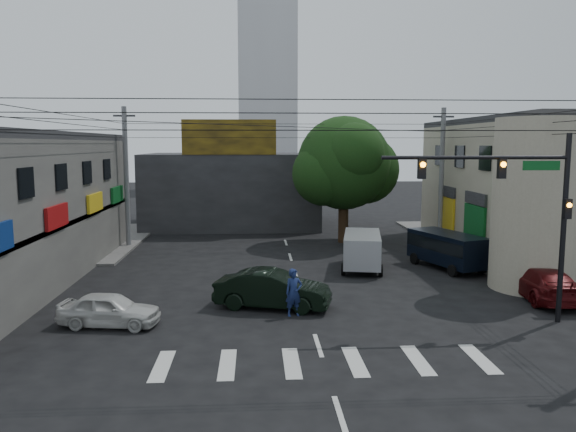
{
  "coord_description": "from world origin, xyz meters",
  "views": [
    {
      "loc": [
        -2.1,
        -21.24,
        6.8
      ],
      "look_at": [
        -0.61,
        4.0,
        3.54
      ],
      "focal_mm": 35.0,
      "sensor_mm": 36.0,
      "label": 1
    }
  ],
  "objects": [
    {
      "name": "dark_sedan",
      "position": [
        -1.4,
        1.5,
        0.79
      ],
      "size": [
        4.08,
        5.63,
        1.58
      ],
      "primitive_type": "imported",
      "rotation": [
        0.0,
        0.0,
        1.31
      ],
      "color": "black",
      "rests_on": "ground"
    },
    {
      "name": "street_tree",
      "position": [
        4.0,
        17.0,
        5.47
      ],
      "size": [
        6.4,
        6.4,
        8.7
      ],
      "color": "black",
      "rests_on": "ground"
    },
    {
      "name": "silver_minivan",
      "position": [
        3.69,
        8.47,
        0.98
      ],
      "size": [
        5.25,
        3.57,
        1.96
      ],
      "primitive_type": null,
      "rotation": [
        0.0,
        0.0,
        1.38
      ],
      "color": "#9FA1A6",
      "rests_on": "ground"
    },
    {
      "name": "ground",
      "position": [
        0.0,
        0.0,
        0.0
      ],
      "size": [
        160.0,
        160.0,
        0.0
      ],
      "primitive_type": "plane",
      "color": "black",
      "rests_on": "ground"
    },
    {
      "name": "navy_van",
      "position": [
        8.37,
        8.33,
        0.98
      ],
      "size": [
        6.07,
        4.89,
        1.97
      ],
      "primitive_type": null,
      "rotation": [
        0.0,
        0.0,
        1.9
      ],
      "color": "black",
      "rests_on": "ground"
    },
    {
      "name": "building_far",
      "position": [
        -4.0,
        26.0,
        3.0
      ],
      "size": [
        14.0,
        10.0,
        6.0
      ],
      "primitive_type": "cube",
      "color": "#232326",
      "rests_on": "ground"
    },
    {
      "name": "building_right",
      "position": [
        18.0,
        13.0,
        4.0
      ],
      "size": [
        14.0,
        18.0,
        8.0
      ],
      "primitive_type": "cube",
      "color": "gray",
      "rests_on": "ground"
    },
    {
      "name": "utility_pole_far_left",
      "position": [
        -10.5,
        16.0,
        4.6
      ],
      "size": [
        0.32,
        0.32,
        9.2
      ],
      "primitive_type": "cylinder",
      "color": "#59595B",
      "rests_on": "ground"
    },
    {
      "name": "utility_pole_far_right",
      "position": [
        10.5,
        16.0,
        4.6
      ],
      "size": [
        0.32,
        0.32,
        9.2
      ],
      "primitive_type": "cylinder",
      "color": "#59595B",
      "rests_on": "ground"
    },
    {
      "name": "tower_distant",
      "position": [
        0.0,
        70.0,
        22.0
      ],
      "size": [
        9.0,
        9.0,
        44.0
      ],
      "primitive_type": "cube",
      "color": "silver",
      "rests_on": "ground"
    },
    {
      "name": "traffic_officer",
      "position": [
        -0.6,
        0.36,
        0.95
      ],
      "size": [
        0.92,
        0.8,
        1.9
      ],
      "primitive_type": "imported",
      "rotation": [
        0.0,
        0.0,
        0.26
      ],
      "color": "#16224E",
      "rests_on": "ground"
    },
    {
      "name": "maroon_sedan",
      "position": [
        10.5,
        2.11,
        0.71
      ],
      "size": [
        2.9,
        5.26,
        1.42
      ],
      "primitive_type": "imported",
      "rotation": [
        0.0,
        0.0,
        3.05
      ],
      "color": "#44090B",
      "rests_on": "ground"
    },
    {
      "name": "corner_column",
      "position": [
        11.0,
        4.0,
        4.0
      ],
      "size": [
        4.0,
        4.0,
        8.0
      ],
      "primitive_type": "cylinder",
      "color": "gray",
      "rests_on": "ground"
    },
    {
      "name": "white_compact",
      "position": [
        -7.59,
        -0.5,
        0.64
      ],
      "size": [
        2.63,
        4.21,
        1.28
      ],
      "primitive_type": "imported",
      "rotation": [
        0.0,
        0.0,
        1.42
      ],
      "color": "silver",
      "rests_on": "ground"
    },
    {
      "name": "traffic_gantry",
      "position": [
        7.82,
        -1.0,
        4.83
      ],
      "size": [
        7.1,
        0.35,
        7.2
      ],
      "color": "black",
      "rests_on": "ground"
    },
    {
      "name": "sidewalk_far_right",
      "position": [
        18.0,
        18.0,
        0.07
      ],
      "size": [
        16.0,
        16.0,
        0.15
      ],
      "primitive_type": "cube",
      "color": "#514F4C",
      "rests_on": "ground"
    },
    {
      "name": "billboard",
      "position": [
        -4.0,
        21.1,
        7.3
      ],
      "size": [
        7.0,
        0.3,
        2.6
      ],
      "primitive_type": "cube",
      "color": "olive",
      "rests_on": "building_far"
    },
    {
      "name": "sidewalk_far_left",
      "position": [
        -18.0,
        18.0,
        0.07
      ],
      "size": [
        16.0,
        16.0,
        0.15
      ],
      "primitive_type": "cube",
      "color": "#514F4C",
      "rests_on": "ground"
    }
  ]
}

